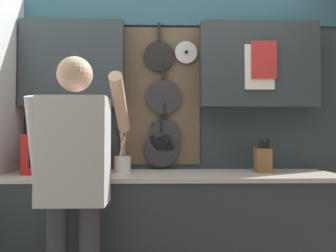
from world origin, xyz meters
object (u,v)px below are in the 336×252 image
at_px(knife_block, 263,160).
at_px(utensil_crock, 122,162).
at_px(microwave, 65,154).
at_px(person, 74,174).

bearing_deg(knife_block, utensil_crock, 179.91).
relative_size(microwave, knife_block, 2.00).
distance_m(microwave, knife_block, 1.48).
distance_m(microwave, utensil_crock, 0.43).
relative_size(knife_block, person, 0.16).
height_order(microwave, person, person).
xyz_separation_m(microwave, utensil_crock, (0.43, 0.00, -0.06)).
distance_m(knife_block, utensil_crock, 1.06).
xyz_separation_m(utensil_crock, person, (-0.20, -0.58, -0.02)).
xyz_separation_m(microwave, knife_block, (1.48, 0.00, -0.05)).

